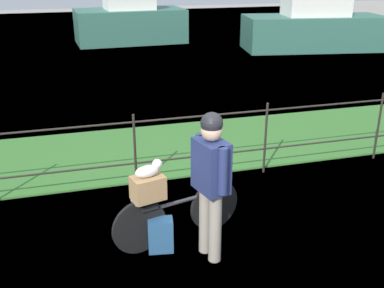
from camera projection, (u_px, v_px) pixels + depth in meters
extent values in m
plane|color=gray|center=(248.00, 246.00, 5.35)|extent=(60.00, 60.00, 0.00)
cube|color=#38702D|center=(180.00, 147.00, 8.16)|extent=(27.00, 2.40, 0.03)
plane|color=slate|center=(115.00, 52.00, 16.65)|extent=(30.00, 30.00, 0.00)
cylinder|color=#28231E|center=(135.00, 152.00, 6.51)|extent=(0.04, 0.04, 1.13)
cylinder|color=#28231E|center=(265.00, 138.00, 7.02)|extent=(0.04, 0.04, 1.13)
cylinder|color=#28231E|center=(378.00, 127.00, 7.53)|extent=(0.04, 0.04, 1.13)
cylinder|color=#28231E|center=(203.00, 156.00, 6.83)|extent=(18.00, 0.03, 0.03)
cylinder|color=#28231E|center=(203.00, 116.00, 6.60)|extent=(18.00, 0.03, 0.03)
cylinder|color=black|center=(214.00, 205.00, 5.60)|extent=(0.64, 0.20, 0.64)
cylinder|color=black|center=(140.00, 227.00, 5.14)|extent=(0.64, 0.20, 0.64)
cylinder|color=#2D2D33|center=(178.00, 202.00, 5.30)|extent=(0.76, 0.23, 0.04)
cube|color=black|center=(149.00, 207.00, 5.11)|extent=(0.22, 0.14, 0.06)
cube|color=slate|center=(148.00, 199.00, 5.08)|extent=(0.39, 0.24, 0.02)
cube|color=#A87F51|center=(148.00, 188.00, 5.02)|extent=(0.40, 0.32, 0.27)
ellipsoid|color=silver|center=(147.00, 171.00, 4.95)|extent=(0.31, 0.20, 0.13)
sphere|color=silver|center=(157.00, 164.00, 4.98)|extent=(0.11, 0.11, 0.11)
cylinder|color=gray|center=(205.00, 219.00, 5.12)|extent=(0.14, 0.14, 0.82)
cylinder|color=gray|center=(215.00, 228.00, 4.96)|extent=(0.14, 0.14, 0.82)
cube|color=navy|center=(211.00, 166.00, 4.79)|extent=(0.35, 0.45, 0.56)
cylinder|color=navy|center=(200.00, 156.00, 4.95)|extent=(0.10, 0.10, 0.50)
cylinder|color=navy|center=(223.00, 171.00, 4.60)|extent=(0.10, 0.10, 0.50)
sphere|color=tan|center=(212.00, 131.00, 4.64)|extent=(0.22, 0.22, 0.22)
sphere|color=black|center=(212.00, 123.00, 4.61)|extent=(0.23, 0.23, 0.23)
cube|color=#28517A|center=(161.00, 235.00, 5.21)|extent=(0.31, 0.22, 0.40)
cube|color=#336656|center=(130.00, 26.00, 18.49)|extent=(4.33, 2.37, 1.30)
cube|color=#336656|center=(313.00, 33.00, 17.01)|extent=(5.29, 2.77, 1.22)
cube|color=silver|center=(316.00, 0.00, 16.59)|extent=(2.41, 1.73, 1.08)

